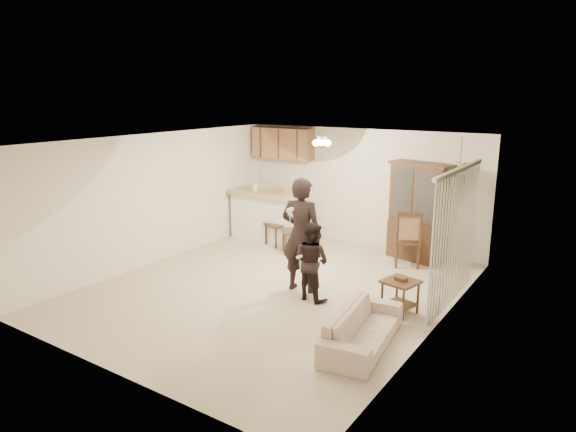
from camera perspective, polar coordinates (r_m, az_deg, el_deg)
The scene contains 23 objects.
floor at distance 8.80m, azimuth -1.56°, elevation -8.06°, with size 6.50×6.50×0.00m, color #C2B292.
ceiling at distance 8.21m, azimuth -1.67°, elevation 8.39°, with size 5.50×6.50×0.02m, color white.
wall_back at distance 11.17m, azimuth 8.04°, elevation 3.19°, with size 5.50×0.02×2.50m, color white.
wall_front at distance 6.16m, azimuth -19.39°, elevation -6.11°, with size 5.50×0.02×2.50m, color white.
wall_left at distance 10.21m, azimuth -14.34°, elevation 1.91°, with size 0.02×6.50×2.50m, color white.
wall_right at distance 7.24m, azimuth 16.51°, elevation -2.98°, with size 0.02×6.50×2.50m, color white.
breakfast_bar at distance 11.49m, azimuth -2.39°, elevation -0.22°, with size 1.60×0.55×1.00m, color white.
bar_top at distance 11.38m, azimuth -2.42°, elevation 2.47°, with size 1.75×0.70×0.08m, color tan.
upper_cabinets at distance 11.83m, azimuth -0.60°, elevation 8.06°, with size 1.50×0.34×0.70m, color brown.
vertical_blinds at distance 8.13m, azimuth 18.07°, elevation -2.40°, with size 0.06×2.30×2.10m, color beige, non-canonical shape.
ceiling_fixture at distance 9.12m, azimuth 3.77°, elevation 8.26°, with size 0.36×0.36×0.20m, color beige, non-canonical shape.
hanging_plant at distance 9.50m, azimuth 18.52°, elevation 4.45°, with size 0.43×0.37×0.48m, color #325F26.
plant_cord at distance 9.45m, azimuth 18.66°, elevation 6.40°, with size 0.01×0.01×0.65m, color black.
sofa at distance 6.87m, azimuth 8.33°, elevation -11.33°, with size 1.87×0.73×0.73m, color beige.
adult at distance 8.45m, azimuth 1.51°, elevation -2.51°, with size 0.66×0.43×1.80m, color black.
child at distance 8.16m, azimuth 2.64°, elevation -4.77°, with size 0.66×0.51×1.35m, color black.
china_hutch at distance 10.33m, azimuth 14.32°, elevation 0.37°, with size 1.30×0.73×1.94m.
side_table at distance 7.95m, azimuth 12.34°, elevation -8.71°, with size 0.57×0.57×0.58m.
chair_bar at distance 11.14m, azimuth -1.13°, elevation -1.76°, with size 0.59×0.59×1.04m.
chair_hutch_left at distance 10.59m, azimuth 0.63°, elevation -2.57°, with size 0.65×0.65×1.04m.
chair_hutch_right at distance 10.08m, azimuth 13.09°, elevation -3.69°, with size 0.64×0.64×1.10m.
controller_adult at distance 7.91m, azimuth 0.23°, elevation 0.68°, with size 0.05×0.17×0.05m, color white.
controller_child at distance 7.92m, azimuth 1.25°, elevation -4.56°, with size 0.03×0.11×0.03m, color white.
Camera 1 is at (4.71, -6.68, 3.25)m, focal length 32.00 mm.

